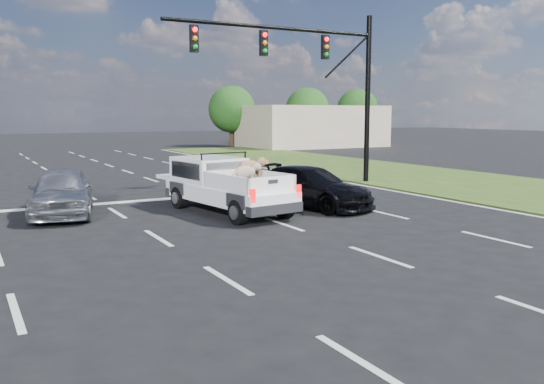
# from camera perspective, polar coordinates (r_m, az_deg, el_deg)

# --- Properties ---
(ground) EXTENTS (160.00, 160.00, 0.00)m
(ground) POSITION_cam_1_polar(r_m,az_deg,el_deg) (11.32, 3.68, -7.49)
(ground) COLOR black
(ground) RESTS_ON ground
(road_markings) EXTENTS (17.75, 60.00, 0.01)m
(road_markings) POSITION_cam_1_polar(r_m,az_deg,el_deg) (17.08, -8.24, -2.29)
(road_markings) COLOR silver
(road_markings) RESTS_ON ground
(grass_shoulder_right) EXTENTS (8.00, 60.00, 0.06)m
(grass_shoulder_right) POSITION_cam_1_polar(r_m,az_deg,el_deg) (24.42, 22.17, 0.31)
(grass_shoulder_right) COLOR #264515
(grass_shoulder_right) RESTS_ON ground
(traffic_signal) EXTENTS (9.11, 0.31, 7.00)m
(traffic_signal) POSITION_cam_1_polar(r_m,az_deg,el_deg) (23.70, 4.85, 12.03)
(traffic_signal) COLOR black
(traffic_signal) RESTS_ON ground
(building_right) EXTENTS (12.00, 7.00, 3.60)m
(building_right) POSITION_cam_1_polar(r_m,az_deg,el_deg) (51.43, 4.03, 6.52)
(building_right) COLOR #C1B293
(building_right) RESTS_ON ground
(tree_far_d) EXTENTS (4.20, 4.20, 5.40)m
(tree_far_d) POSITION_cam_1_polar(r_m,az_deg,el_deg) (52.02, -4.01, 8.17)
(tree_far_d) COLOR #332114
(tree_far_d) RESTS_ON ground
(tree_far_e) EXTENTS (4.20, 4.20, 5.40)m
(tree_far_e) POSITION_cam_1_polar(r_m,az_deg,el_deg) (55.86, 3.54, 8.15)
(tree_far_e) COLOR #332114
(tree_far_e) RESTS_ON ground
(tree_far_f) EXTENTS (4.20, 4.20, 5.40)m
(tree_far_f) POSITION_cam_1_polar(r_m,az_deg,el_deg) (59.29, 8.49, 8.06)
(tree_far_f) COLOR #332114
(tree_far_f) RESTS_ON ground
(pickup_truck) EXTENTS (2.39, 5.04, 1.82)m
(pickup_truck) POSITION_cam_1_polar(r_m,az_deg,el_deg) (17.41, -4.70, 0.76)
(pickup_truck) COLOR black
(pickup_truck) RESTS_ON ground
(silver_sedan) EXTENTS (2.54, 4.43, 1.42)m
(silver_sedan) POSITION_cam_1_polar(r_m,az_deg,el_deg) (17.89, -20.12, 0.05)
(silver_sedan) COLOR #A6A8AD
(silver_sedan) RESTS_ON ground
(black_coupe) EXTENTS (3.04, 4.79, 1.29)m
(black_coupe) POSITION_cam_1_polar(r_m,az_deg,el_deg) (18.34, 3.72, 0.49)
(black_coupe) COLOR black
(black_coupe) RESTS_ON ground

